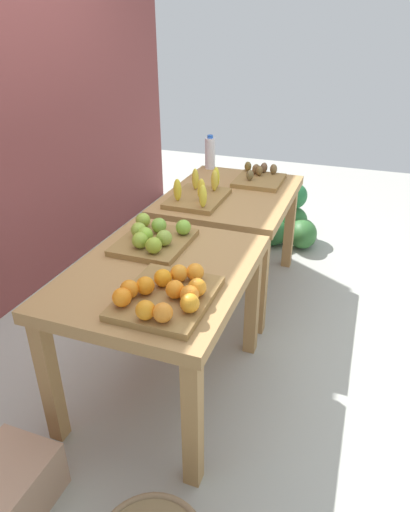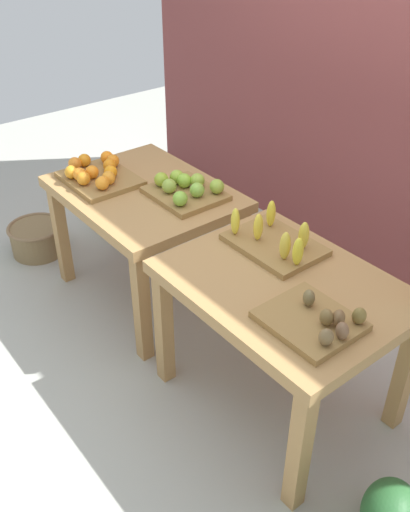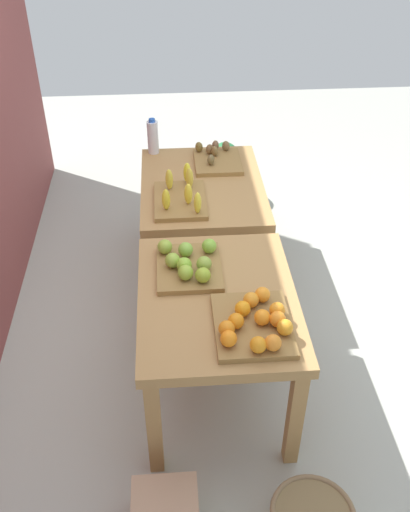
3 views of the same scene
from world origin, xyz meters
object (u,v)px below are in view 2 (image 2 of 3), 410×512
apple_bin (185,189)px  kiwi_bin (315,320)px  wicker_basket (37,238)px  display_table_right (283,301)px  cardboard_produce_box (120,211)px  orange_bin (97,174)px  banana_crate (274,241)px  display_table_left (145,205)px

apple_bin → kiwi_bin: size_ratio=1.09×
kiwi_bin → wicker_basket: kiwi_bin is taller
apple_bin → wicker_basket: bearing=-156.2°
display_table_right → apple_bin: apple_bin is taller
display_table_right → cardboard_produce_box: (-1.97, 0.30, -0.51)m
wicker_basket → cardboard_produce_box: 0.65m
orange_bin → display_table_right: bearing=6.2°
banana_crate → kiwi_bin: 0.57m
apple_bin → kiwi_bin: 1.21m
display_table_right → apple_bin: 0.93m
wicker_basket → cardboard_produce_box: (0.03, 0.65, 0.00)m
display_table_left → display_table_right: same height
banana_crate → cardboard_produce_box: size_ratio=1.11×
display_table_right → banana_crate: size_ratio=2.34×
display_table_right → wicker_basket: display_table_right is taller
display_table_right → banana_crate: banana_crate is taller
display_table_left → apple_bin: apple_bin is taller
kiwi_bin → cardboard_produce_box: (-2.25, 0.42, -0.64)m
display_table_right → wicker_basket: 2.09m
orange_bin → banana_crate: 1.19m
banana_crate → cardboard_produce_box: (-1.75, 0.15, -0.66)m
apple_bin → cardboard_produce_box: 1.26m
display_table_left → kiwi_bin: (1.40, -0.12, 0.13)m
orange_bin → wicker_basket: orange_bin is taller
banana_crate → kiwi_bin: bearing=-27.9°
display_table_left → apple_bin: (0.22, 0.13, 0.15)m
kiwi_bin → cardboard_produce_box: 2.38m
display_table_left → apple_bin: 0.29m
display_table_right → orange_bin: size_ratio=2.36×
wicker_basket → display_table_left: bearing=21.8°
orange_bin → wicker_basket: size_ratio=1.15×
kiwi_bin → wicker_basket: size_ratio=0.96×
apple_bin → wicker_basket: 1.36m
apple_bin → cardboard_produce_box: apple_bin is taller
display_table_left → wicker_basket: bearing=-158.2°
cardboard_produce_box → banana_crate: bearing=-5.0°
kiwi_bin → wicker_basket: bearing=-174.2°
orange_bin → kiwi_bin: orange_bin is taller
display_table_left → cardboard_produce_box: bearing=160.5°
orange_bin → cardboard_produce_box: 1.00m
cardboard_produce_box → orange_bin: bearing=-36.9°
banana_crate → cardboard_produce_box: 1.87m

